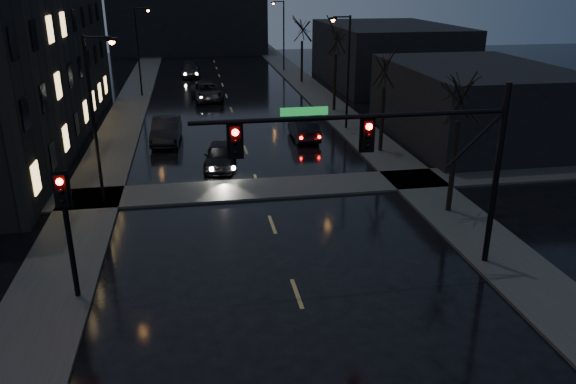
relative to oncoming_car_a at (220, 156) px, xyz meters
name	(u,v)px	position (x,y,z in m)	size (l,w,h in m)	color
sidewalk_left	(124,121)	(-6.70, 12.41, -0.67)	(3.00, 140.00, 0.12)	#2D2D2B
sidewalk_right	(338,113)	(10.30, 12.41, -0.67)	(3.00, 140.00, 0.12)	#2D2D2B
sidewalk_cross	(260,189)	(1.80, -4.09, -0.67)	(40.00, 3.00, 0.12)	#2D2D2B
commercial_right_near	(474,103)	(17.30, 3.41, 1.77)	(10.00, 14.00, 5.00)	black
commercial_right_far	(387,54)	(18.80, 25.41, 2.27)	(12.00, 18.00, 6.00)	black
far_block	(189,25)	(-1.20, 55.41, 3.27)	(22.00, 10.00, 8.00)	black
signal_mast	(401,147)	(5.65, -13.59, 4.14)	(11.11, 0.41, 7.00)	black
signal_pole_left	(66,218)	(-5.70, -13.59, 2.28)	(0.35, 0.41, 4.53)	black
tree_near	(462,80)	(10.20, -8.59, 5.49)	(3.52, 3.52, 8.08)	black
tree_mid_a	(386,59)	(10.20, 1.41, 5.10)	(3.30, 3.30, 7.58)	black
tree_mid_b	(336,29)	(10.20, 13.41, 5.88)	(3.74, 3.74, 8.59)	black
tree_far	(302,23)	(10.20, 27.41, 5.33)	(3.43, 3.43, 7.88)	black
streetlight_l_near	(97,107)	(-5.78, -4.59, 4.04)	(1.53, 0.28, 8.00)	black
streetlight_l_far	(140,44)	(-5.78, 22.41, 4.04)	(1.53, 0.28, 8.00)	black
streetlight_r_mid	(345,63)	(9.38, 7.41, 4.04)	(1.53, 0.28, 8.00)	black
streetlight_r_far	(282,30)	(9.38, 35.41, 4.04)	(1.53, 0.28, 8.00)	black
oncoming_car_a	(220,156)	(0.00, 0.00, 0.00)	(1.72, 4.28, 1.46)	black
oncoming_car_b	(166,130)	(-3.24, 6.08, 0.10)	(1.75, 5.02, 1.65)	black
oncoming_car_c	(207,92)	(-0.04, 19.84, 0.02)	(2.48, 5.39, 1.50)	black
oncoming_car_d	(191,70)	(-1.39, 33.25, 0.01)	(2.06, 5.07, 1.47)	black
lead_car	(304,129)	(6.00, 5.28, 0.00)	(1.54, 4.42, 1.46)	black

